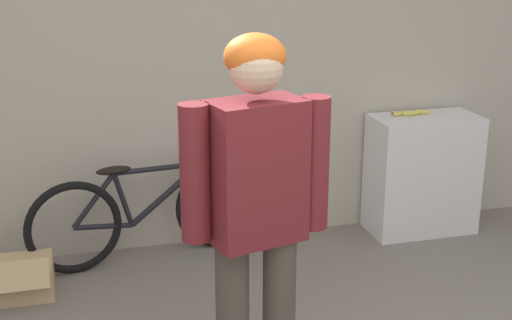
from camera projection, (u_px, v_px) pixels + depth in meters
wall_back at (206, 52)px, 4.59m from camera, size 8.00×0.07×2.60m
side_shelf at (422, 174)px, 5.00m from camera, size 0.74×0.38×0.84m
person at (256, 197)px, 2.95m from camera, size 0.63×0.32×1.66m
bicycle at (149, 212)px, 4.57m from camera, size 1.55×0.46×0.67m
banana at (410, 113)px, 4.90m from camera, size 0.29×0.08×0.03m
cardboard_box at (5, 280)px, 4.15m from camera, size 0.55×0.38×0.26m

